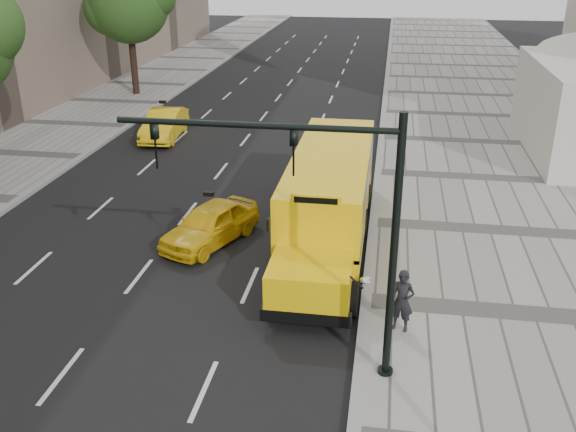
# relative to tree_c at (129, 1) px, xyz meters

# --- Properties ---
(ground) EXTENTS (140.00, 140.00, 0.00)m
(ground) POSITION_rel_tree_c_xyz_m (10.40, -19.09, -6.04)
(ground) COLOR black
(ground) RESTS_ON ground
(sidewalk_museum) EXTENTS (12.00, 140.00, 0.15)m
(sidewalk_museum) POSITION_rel_tree_c_xyz_m (22.40, -19.09, -5.96)
(sidewalk_museum) COLOR gray
(sidewalk_museum) RESTS_ON ground
(curb_museum) EXTENTS (0.30, 140.00, 0.15)m
(curb_museum) POSITION_rel_tree_c_xyz_m (16.40, -19.09, -5.96)
(curb_museum) COLOR gray
(curb_museum) RESTS_ON ground
(curb_far) EXTENTS (0.30, 140.00, 0.15)m
(curb_far) POSITION_rel_tree_c_xyz_m (2.40, -19.09, -5.96)
(curb_far) COLOR gray
(curb_far) RESTS_ON ground
(tree_c) EXTENTS (5.82, 5.17, 8.58)m
(tree_c) POSITION_rel_tree_c_xyz_m (0.00, 0.00, 0.00)
(tree_c) COLOR black
(tree_c) RESTS_ON ground
(school_bus) EXTENTS (2.96, 11.56, 3.19)m
(school_bus) POSITION_rel_tree_c_xyz_m (14.90, -20.39, -4.27)
(school_bus) COLOR yellow
(school_bus) RESTS_ON ground
(taxi_near) EXTENTS (3.09, 4.38, 1.38)m
(taxi_near) POSITION_rel_tree_c_xyz_m (10.96, -21.40, -5.34)
(taxi_near) COLOR yellow
(taxi_near) RESTS_ON ground
(taxi_far) EXTENTS (1.93, 4.66, 1.50)m
(taxi_far) POSITION_rel_tree_c_xyz_m (5.20, -9.51, -5.29)
(taxi_far) COLOR yellow
(taxi_far) RESTS_ON ground
(pedestrian) EXTENTS (0.70, 0.56, 1.69)m
(pedestrian) POSITION_rel_tree_c_xyz_m (17.35, -26.03, -5.04)
(pedestrian) COLOR black
(pedestrian) RESTS_ON sidewalk_museum
(traffic_signal) EXTENTS (6.18, 0.36, 6.40)m
(traffic_signal) POSITION_rel_tree_c_xyz_m (15.59, -27.96, -1.94)
(traffic_signal) COLOR black
(traffic_signal) RESTS_ON ground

